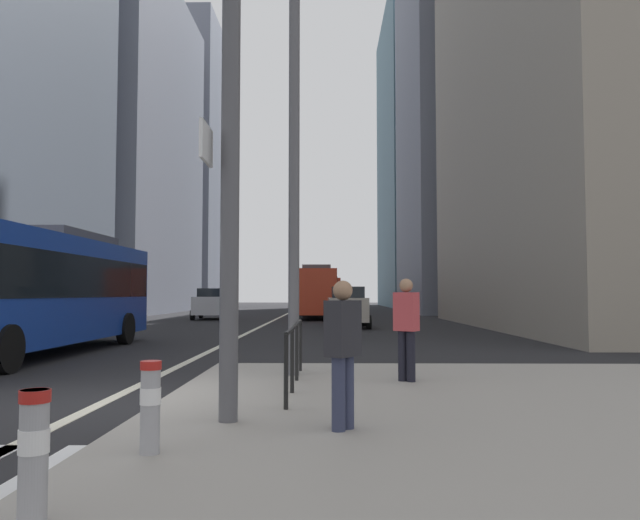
{
  "coord_description": "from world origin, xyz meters",
  "views": [
    {
      "loc": [
        3.35,
        -8.91,
        1.62
      ],
      "look_at": [
        2.65,
        36.77,
        4.15
      ],
      "focal_mm": 34.06,
      "sensor_mm": 36.0,
      "label": 1
    }
  ],
  "objects_px": {
    "car_receding_far": "(347,307)",
    "bollard_left": "(150,402)",
    "street_lamp_post": "(294,96)",
    "pedestrian_walking": "(406,324)",
    "city_bus_blue_oncoming": "(36,285)",
    "city_bus_red_distant": "(327,291)",
    "traffic_signal_gantry": "(40,82)",
    "car_oncoming_mid": "(212,303)",
    "pedestrian_waiting": "(343,347)",
    "car_receding_near": "(325,301)",
    "city_bus_red_receding": "(318,290)",
    "bollard_front": "(34,449)"
  },
  "relations": [
    {
      "from": "car_receding_far",
      "to": "bollard_left",
      "type": "relative_size",
      "value": 4.78
    },
    {
      "from": "street_lamp_post",
      "to": "pedestrian_walking",
      "type": "bearing_deg",
      "value": -20.7
    },
    {
      "from": "city_bus_blue_oncoming",
      "to": "city_bus_red_distant",
      "type": "height_order",
      "value": "same"
    },
    {
      "from": "traffic_signal_gantry",
      "to": "car_oncoming_mid",
      "type": "bearing_deg",
      "value": 97.32
    },
    {
      "from": "city_bus_red_distant",
      "to": "pedestrian_waiting",
      "type": "distance_m",
      "value": 55.66
    },
    {
      "from": "car_receding_near",
      "to": "city_bus_red_distant",
      "type": "bearing_deg",
      "value": 89.41
    },
    {
      "from": "city_bus_blue_oncoming",
      "to": "city_bus_red_receding",
      "type": "height_order",
      "value": "same"
    },
    {
      "from": "pedestrian_waiting",
      "to": "pedestrian_walking",
      "type": "height_order",
      "value": "pedestrian_walking"
    },
    {
      "from": "pedestrian_walking",
      "to": "bollard_left",
      "type": "bearing_deg",
      "value": -122.5
    },
    {
      "from": "car_receding_far",
      "to": "pedestrian_waiting",
      "type": "bearing_deg",
      "value": -91.81
    },
    {
      "from": "city_bus_red_distant",
      "to": "street_lamp_post",
      "type": "height_order",
      "value": "street_lamp_post"
    },
    {
      "from": "street_lamp_post",
      "to": "car_oncoming_mid",
      "type": "bearing_deg",
      "value": 104.0
    },
    {
      "from": "city_bus_red_distant",
      "to": "car_receding_near",
      "type": "height_order",
      "value": "city_bus_red_distant"
    },
    {
      "from": "city_bus_red_receding",
      "to": "street_lamp_post",
      "type": "bearing_deg",
      "value": -89.74
    },
    {
      "from": "city_bus_red_distant",
      "to": "bollard_left",
      "type": "xyz_separation_m",
      "value": [
        -1.37,
        -56.66,
        -1.21
      ]
    },
    {
      "from": "city_bus_red_distant",
      "to": "car_receding_near",
      "type": "bearing_deg",
      "value": -90.59
    },
    {
      "from": "car_oncoming_mid",
      "to": "pedestrian_walking",
      "type": "bearing_deg",
      "value": -72.68
    },
    {
      "from": "car_oncoming_mid",
      "to": "bollard_front",
      "type": "bearing_deg",
      "value": -80.81
    },
    {
      "from": "car_receding_near",
      "to": "pedestrian_waiting",
      "type": "height_order",
      "value": "car_receding_near"
    },
    {
      "from": "car_oncoming_mid",
      "to": "bollard_front",
      "type": "height_order",
      "value": "car_oncoming_mid"
    },
    {
      "from": "car_oncoming_mid",
      "to": "bollard_left",
      "type": "relative_size",
      "value": 5.36
    },
    {
      "from": "car_receding_near",
      "to": "pedestrian_walking",
      "type": "bearing_deg",
      "value": -87.71
    },
    {
      "from": "city_bus_blue_oncoming",
      "to": "city_bus_red_receding",
      "type": "bearing_deg",
      "value": 74.34
    },
    {
      "from": "city_bus_red_receding",
      "to": "bollard_front",
      "type": "distance_m",
      "value": 36.76
    },
    {
      "from": "city_bus_red_distant",
      "to": "pedestrian_walking",
      "type": "distance_m",
      "value": 52.05
    },
    {
      "from": "bollard_front",
      "to": "bollard_left",
      "type": "bearing_deg",
      "value": 82.19
    },
    {
      "from": "city_bus_red_receding",
      "to": "city_bus_red_distant",
      "type": "xyz_separation_m",
      "value": [
        0.49,
        21.67,
        -0.0
      ]
    },
    {
      "from": "city_bus_blue_oncoming",
      "to": "pedestrian_waiting",
      "type": "distance_m",
      "value": 12.13
    },
    {
      "from": "city_bus_blue_oncoming",
      "to": "car_receding_near",
      "type": "distance_m",
      "value": 37.42
    },
    {
      "from": "city_bus_blue_oncoming",
      "to": "pedestrian_walking",
      "type": "xyz_separation_m",
      "value": [
        9.03,
        -5.56,
        -0.73
      ]
    },
    {
      "from": "street_lamp_post",
      "to": "bollard_front",
      "type": "xyz_separation_m",
      "value": [
        -1.25,
        -7.11,
        -4.66
      ]
    },
    {
      "from": "car_oncoming_mid",
      "to": "street_lamp_post",
      "type": "bearing_deg",
      "value": -76.0
    },
    {
      "from": "bollard_front",
      "to": "city_bus_blue_oncoming",
      "type": "bearing_deg",
      "value": 116.06
    },
    {
      "from": "bollard_left",
      "to": "city_bus_red_receding",
      "type": "bearing_deg",
      "value": 88.56
    },
    {
      "from": "city_bus_blue_oncoming",
      "to": "pedestrian_walking",
      "type": "bearing_deg",
      "value": -31.6
    },
    {
      "from": "city_bus_red_distant",
      "to": "car_receding_far",
      "type": "relative_size",
      "value": 2.65
    },
    {
      "from": "city_bus_blue_oncoming",
      "to": "bollard_front",
      "type": "relative_size",
      "value": 13.06
    },
    {
      "from": "city_bus_red_distant",
      "to": "traffic_signal_gantry",
      "type": "xyz_separation_m",
      "value": [
        -3.17,
        -55.26,
        2.31
      ]
    },
    {
      "from": "city_bus_blue_oncoming",
      "to": "bollard_left",
      "type": "xyz_separation_m",
      "value": [
        6.07,
        -10.2,
        -1.21
      ]
    },
    {
      "from": "car_receding_near",
      "to": "bollard_left",
      "type": "relative_size",
      "value": 5.48
    },
    {
      "from": "city_bus_red_receding",
      "to": "pedestrian_waiting",
      "type": "xyz_separation_m",
      "value": [
        0.93,
        -33.98,
        -0.79
      ]
    },
    {
      "from": "city_bus_blue_oncoming",
      "to": "car_receding_near",
      "type": "xyz_separation_m",
      "value": [
        7.34,
        36.68,
        -0.84
      ]
    },
    {
      "from": "car_oncoming_mid",
      "to": "car_receding_far",
      "type": "xyz_separation_m",
      "value": [
        8.34,
        -9.45,
        -0.0
      ]
    },
    {
      "from": "bollard_left",
      "to": "pedestrian_waiting",
      "type": "relative_size",
      "value": 0.53
    },
    {
      "from": "pedestrian_waiting",
      "to": "city_bus_red_receding",
      "type": "bearing_deg",
      "value": 91.56
    },
    {
      "from": "bollard_front",
      "to": "traffic_signal_gantry",
      "type": "bearing_deg",
      "value": 116.42
    },
    {
      "from": "city_bus_blue_oncoming",
      "to": "street_lamp_post",
      "type": "relative_size",
      "value": 1.4
    },
    {
      "from": "car_receding_far",
      "to": "traffic_signal_gantry",
      "type": "height_order",
      "value": "traffic_signal_gantry"
    },
    {
      "from": "city_bus_red_receding",
      "to": "car_receding_near",
      "type": "bearing_deg",
      "value": 88.11
    },
    {
      "from": "traffic_signal_gantry",
      "to": "city_bus_red_distant",
      "type": "bearing_deg",
      "value": 86.72
    }
  ]
}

